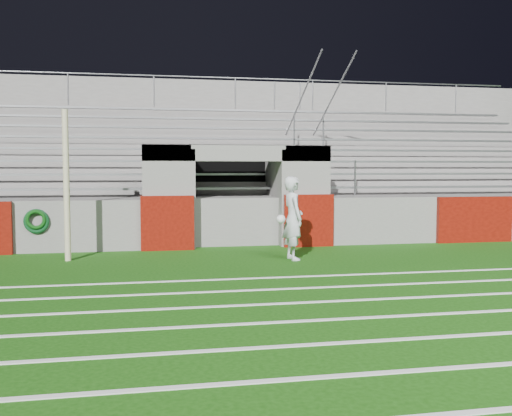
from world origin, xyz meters
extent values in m
plane|color=#15480C|center=(0.00, 0.00, 0.00)|extent=(90.00, 90.00, 0.00)
cylinder|color=beige|center=(-4.00, 1.74, 1.64)|extent=(0.13, 0.13, 3.29)
cube|color=white|center=(0.00, -7.00, 0.01)|extent=(28.00, 0.09, 0.01)
cube|color=white|center=(0.00, -6.00, 0.01)|extent=(28.00, 0.09, 0.01)
cube|color=white|center=(0.00, -5.00, 0.01)|extent=(28.00, 0.09, 0.01)
cube|color=white|center=(0.00, -4.00, 0.01)|extent=(28.00, 0.09, 0.01)
cube|color=white|center=(0.00, -3.00, 0.01)|extent=(28.00, 0.09, 0.01)
cube|color=white|center=(0.00, -2.00, 0.01)|extent=(28.00, 0.09, 0.01)
cube|color=white|center=(0.00, -1.00, 0.01)|extent=(28.00, 0.09, 0.01)
cube|color=slate|center=(7.70, 3.17, 0.62)|extent=(10.60, 0.35, 1.25)
cube|color=slate|center=(-1.80, 3.50, 1.30)|extent=(1.20, 1.00, 2.60)
cube|color=slate|center=(1.80, 3.50, 1.30)|extent=(1.20, 1.00, 2.60)
cube|color=black|center=(0.00, 5.20, 1.25)|extent=(2.60, 0.20, 2.50)
cube|color=slate|center=(-1.15, 4.10, 1.25)|extent=(0.10, 2.20, 2.50)
cube|color=slate|center=(1.15, 4.10, 1.25)|extent=(0.10, 2.20, 2.50)
cube|color=slate|center=(0.00, 3.50, 2.40)|extent=(4.80, 1.00, 0.40)
cube|color=slate|center=(0.00, 7.35, 1.15)|extent=(26.00, 8.00, 0.20)
cube|color=slate|center=(0.00, 7.35, 0.53)|extent=(26.00, 8.00, 1.05)
cube|color=#540D07|center=(-1.80, 2.94, 0.68)|extent=(1.30, 0.15, 1.35)
cube|color=#540D07|center=(1.80, 2.94, 0.68)|extent=(1.30, 0.15, 1.35)
cube|color=#540D07|center=(6.50, 2.94, 0.62)|extent=(2.20, 0.15, 1.25)
cube|color=#999CA2|center=(0.00, 4.43, 1.47)|extent=(23.00, 0.28, 0.06)
cube|color=slate|center=(0.00, 5.28, 1.44)|extent=(24.00, 0.75, 0.38)
cube|color=#999CA2|center=(0.00, 5.18, 1.85)|extent=(23.00, 0.28, 0.06)
cube|color=slate|center=(0.00, 6.03, 1.63)|extent=(24.00, 0.75, 0.76)
cube|color=#999CA2|center=(0.00, 5.93, 2.23)|extent=(23.00, 0.28, 0.06)
cube|color=slate|center=(0.00, 6.78, 1.82)|extent=(24.00, 0.75, 1.14)
cube|color=#999CA2|center=(0.00, 6.68, 2.61)|extent=(23.00, 0.28, 0.06)
cube|color=slate|center=(0.00, 7.53, 2.01)|extent=(24.00, 0.75, 1.52)
cube|color=#999CA2|center=(0.00, 7.43, 2.99)|extent=(23.00, 0.28, 0.06)
cube|color=slate|center=(0.00, 8.28, 2.20)|extent=(24.00, 0.75, 1.90)
cube|color=#999CA2|center=(0.00, 8.18, 3.37)|extent=(23.00, 0.28, 0.06)
cube|color=slate|center=(0.00, 9.03, 2.39)|extent=(24.00, 0.75, 2.28)
cube|color=#999CA2|center=(0.00, 8.93, 3.75)|extent=(23.00, 0.28, 0.06)
cube|color=slate|center=(0.00, 9.78, 2.58)|extent=(24.00, 0.75, 2.66)
cube|color=#999CA2|center=(0.00, 9.68, 4.13)|extent=(23.00, 0.28, 0.06)
cube|color=slate|center=(0.00, 10.45, 2.65)|extent=(26.00, 0.60, 5.29)
cylinder|color=#A5A8AD|center=(2.50, 4.15, 1.75)|extent=(0.05, 0.05, 1.00)
cylinder|color=#A5A8AD|center=(2.50, 7.15, 3.27)|extent=(0.05, 0.05, 1.00)
cylinder|color=#A5A8AD|center=(2.50, 10.15, 4.79)|extent=(0.05, 0.05, 1.00)
cylinder|color=#A5A8AD|center=(2.50, 7.15, 3.77)|extent=(0.05, 6.02, 3.08)
cylinder|color=#A5A8AD|center=(3.50, 4.15, 1.75)|extent=(0.05, 0.05, 1.00)
cylinder|color=#A5A8AD|center=(3.50, 7.15, 3.27)|extent=(0.05, 0.05, 1.00)
cylinder|color=#A5A8AD|center=(3.50, 10.15, 4.79)|extent=(0.05, 0.05, 1.00)
cylinder|color=#A5A8AD|center=(3.50, 7.15, 3.77)|extent=(0.05, 6.02, 3.08)
cylinder|color=#A5A8AD|center=(-5.00, 10.15, 4.84)|extent=(0.05, 0.05, 1.10)
cylinder|color=#A5A8AD|center=(-2.00, 10.15, 4.84)|extent=(0.05, 0.05, 1.10)
cylinder|color=#A5A8AD|center=(1.00, 10.15, 4.84)|extent=(0.05, 0.05, 1.10)
cylinder|color=#A5A8AD|center=(4.00, 10.15, 4.84)|extent=(0.05, 0.05, 1.10)
cylinder|color=#A5A8AD|center=(7.00, 10.15, 4.84)|extent=(0.05, 0.05, 1.10)
cylinder|color=#A5A8AD|center=(10.00, 10.15, 4.84)|extent=(0.05, 0.05, 1.10)
cylinder|color=#A5A8AD|center=(0.00, 10.15, 5.39)|extent=(24.00, 0.05, 0.05)
imported|color=silver|center=(0.88, 0.99, 0.92)|extent=(0.52, 0.72, 1.85)
sphere|color=white|center=(0.55, 0.76, 0.93)|extent=(0.19, 0.19, 0.19)
torus|color=#0C3E1B|center=(-4.86, 2.95, 0.77)|extent=(0.59, 0.11, 0.59)
torus|color=#0D420F|center=(-4.86, 2.90, 0.82)|extent=(0.47, 0.09, 0.47)
camera|label=1|loc=(-2.27, -11.16, 2.02)|focal=40.00mm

